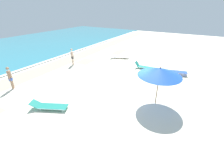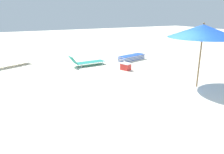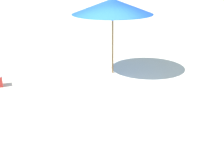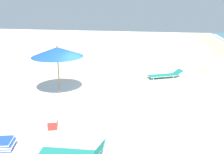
{
  "view_description": "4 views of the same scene",
  "coord_description": "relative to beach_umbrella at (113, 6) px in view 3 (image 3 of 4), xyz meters",
  "views": [
    {
      "loc": [
        -8.84,
        -3.52,
        5.66
      ],
      "look_at": [
        -0.05,
        1.55,
        0.89
      ],
      "focal_mm": 24.0,
      "sensor_mm": 36.0,
      "label": 1
    },
    {
      "loc": [
        -6.13,
        4.97,
        2.87
      ],
      "look_at": [
        0.24,
        1.57,
        0.71
      ],
      "focal_mm": 35.0,
      "sensor_mm": 36.0,
      "label": 2
    },
    {
      "loc": [
        0.0,
        7.99,
        3.31
      ],
      "look_at": [
        -0.3,
        0.59,
        0.72
      ],
      "focal_mm": 50.0,
      "sensor_mm": 36.0,
      "label": 3
    },
    {
      "loc": [
        11.07,
        2.98,
        4.53
      ],
      "look_at": [
        -0.54,
        0.83,
        1.0
      ],
      "focal_mm": 40.0,
      "sensor_mm": 36.0,
      "label": 4
    }
  ],
  "objects": [
    {
      "name": "ground_plane",
      "position": [
        0.43,
        1.93,
        -2.26
      ],
      "size": [
        60.0,
        60.0,
        0.16
      ],
      "color": "beige"
    },
    {
      "name": "beach_umbrella",
      "position": [
        0.0,
        0.0,
        0.0
      ],
      "size": [
        2.59,
        2.59,
        2.5
      ],
      "color": "olive",
      "rests_on": "ground_plane"
    }
  ]
}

